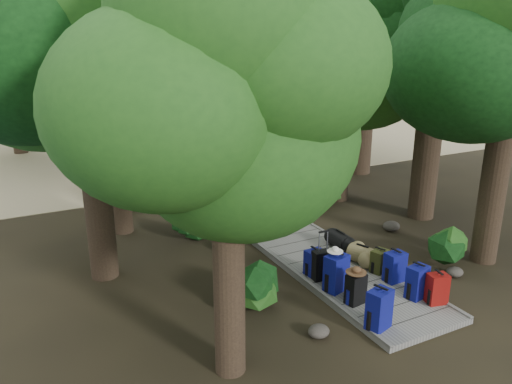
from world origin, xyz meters
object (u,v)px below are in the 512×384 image
backpack_left_b (356,287)px  duffel_right_black (340,240)px  backpack_right_b (417,280)px  backpack_right_d (379,260)px  backpack_right_a (437,287)px  backpack_right_c (395,265)px  kayak (91,163)px  backpack_left_d (315,261)px  backpack_left_c (336,271)px  duffel_right_khaki (362,254)px  suitcase_on_boardwalk (322,265)px  sun_lounger (233,147)px  backpack_left_a (379,307)px

backpack_left_b → duffel_right_black: size_ratio=1.03×
backpack_right_b → duffel_right_black: bearing=76.3°
backpack_left_b → backpack_right_d: 1.55m
backpack_right_a → backpack_right_c: backpack_right_c is taller
backpack_right_d → kayak: (-3.98, 12.59, -0.22)m
backpack_left_d → backpack_right_d: (1.32, -0.55, -0.03)m
duffel_right_black → backpack_left_c: bearing=-127.1°
backpack_left_c → backpack_right_b: bearing=-53.6°
backpack_left_d → duffel_right_khaki: (1.28, -0.02, -0.11)m
suitcase_on_boardwalk → sun_lounger: bearing=80.1°
backpack_left_a → duffel_right_khaki: backpack_left_a is taller
backpack_left_d → backpack_left_b: bearing=-95.0°
backpack_right_b → duffel_right_khaki: 1.75m
backpack_left_a → suitcase_on_boardwalk: backpack_left_a is taller
backpack_left_a → backpack_right_b: bearing=3.5°
backpack_left_a → kayak: backpack_left_a is taller
backpack_right_a → sun_lounger: backpack_right_a is taller
backpack_right_d → backpack_left_a: bearing=-149.9°
sun_lounger → duffel_right_black: bearing=-89.6°
backpack_left_a → backpack_left_c: 1.48m
sun_lounger → backpack_left_b: bearing=-93.2°
backpack_right_d → sun_lounger: bearing=61.2°
backpack_left_b → backpack_left_d: backpack_left_b is taller
backpack_left_c → backpack_right_c: bearing=-25.9°
backpack_left_a → backpack_right_b: (1.39, 0.50, -0.04)m
backpack_left_c → suitcase_on_boardwalk: 0.54m
backpack_right_c → duffel_right_black: backpack_right_c is taller
duffel_right_khaki → backpack_left_b: bearing=-152.5°
backpack_right_c → kayak: size_ratio=0.22×
backpack_left_d → sun_lounger: backpack_left_d is taller
backpack_left_b → suitcase_on_boardwalk: bearing=82.4°
sun_lounger → backpack_right_d: bearing=-88.3°
backpack_right_c → backpack_right_d: 0.49m
backpack_right_b → kayak: bearing=93.8°
backpack_left_b → backpack_right_d: bearing=24.8°
backpack_right_c → duffel_right_khaki: bearing=90.1°
backpack_right_b → duffel_right_black: backpack_right_b is taller
backpack_left_d → sun_lounger: size_ratio=0.37×
backpack_left_a → backpack_left_b: size_ratio=1.21×
backpack_right_c → duffel_right_khaki: backpack_right_c is taller
backpack_right_a → backpack_right_c: 1.08m
backpack_left_c → sun_lounger: (3.44, 12.52, -0.26)m
backpack_right_b → backpack_left_a: bearing=-172.2°
backpack_left_c → backpack_right_a: backpack_left_c is taller
backpack_right_b → backpack_right_d: backpack_right_b is taller
backpack_left_d → suitcase_on_boardwalk: bearing=-93.3°
backpack_right_c → sun_lounger: backpack_right_c is taller
backpack_left_d → backpack_right_d: backpack_left_d is taller
backpack_right_b → backpack_right_c: (0.09, 0.73, -0.01)m
backpack_left_a → backpack_left_d: size_ratio=1.32×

